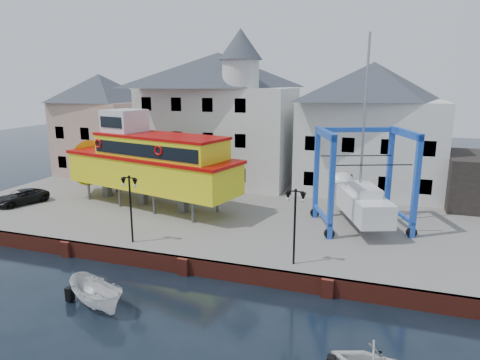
% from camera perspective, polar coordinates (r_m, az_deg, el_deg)
% --- Properties ---
extents(ground, '(140.00, 140.00, 0.00)m').
position_cam_1_polar(ground, '(24.89, -7.50, -12.38)').
color(ground, black).
rests_on(ground, ground).
extents(hardstanding, '(44.00, 22.00, 1.00)m').
position_cam_1_polar(hardstanding, '(34.24, 0.54, -4.14)').
color(hardstanding, slate).
rests_on(hardstanding, ground).
extents(quay_wall, '(44.00, 0.47, 1.00)m').
position_cam_1_polar(quay_wall, '(24.76, -7.43, -11.23)').
color(quay_wall, maroon).
rests_on(quay_wall, ground).
extents(building_pink, '(8.00, 7.00, 10.30)m').
position_cam_1_polar(building_pink, '(47.54, -17.93, 7.06)').
color(building_pink, tan).
rests_on(building_pink, hardstanding).
extents(building_white_main, '(14.00, 8.30, 14.00)m').
position_cam_1_polar(building_white_main, '(41.42, -2.72, 8.52)').
color(building_white_main, silver).
rests_on(building_white_main, hardstanding).
extents(building_white_right, '(12.00, 8.00, 11.20)m').
position_cam_1_polar(building_white_right, '(39.32, 16.97, 6.63)').
color(building_white_right, silver).
rests_on(building_white_right, hardstanding).
extents(lamp_post_left, '(1.12, 0.32, 4.20)m').
position_cam_1_polar(lamp_post_left, '(26.35, -14.48, -1.57)').
color(lamp_post_left, black).
rests_on(lamp_post_left, hardstanding).
extents(lamp_post_right, '(1.12, 0.32, 4.20)m').
position_cam_1_polar(lamp_post_right, '(22.64, 7.37, -3.66)').
color(lamp_post_right, black).
rests_on(lamp_post_right, hardstanding).
extents(tour_boat, '(17.55, 8.06, 7.44)m').
position_cam_1_polar(tour_boat, '(34.40, -13.02, 2.48)').
color(tour_boat, '#59595E').
rests_on(tour_boat, hardstanding).
extents(travel_lift, '(7.13, 8.57, 12.63)m').
position_cam_1_polar(travel_lift, '(30.38, 15.45, -1.75)').
color(travel_lift, '#163DA4').
rests_on(travel_lift, hardstanding).
extents(van, '(3.21, 4.48, 1.13)m').
position_cam_1_polar(van, '(38.46, -27.14, -2.03)').
color(van, black).
rests_on(van, hardstanding).
extents(motorboat_a, '(4.18, 2.93, 1.51)m').
position_cam_1_polar(motorboat_a, '(22.63, -18.44, -15.74)').
color(motorboat_a, white).
rests_on(motorboat_a, ground).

